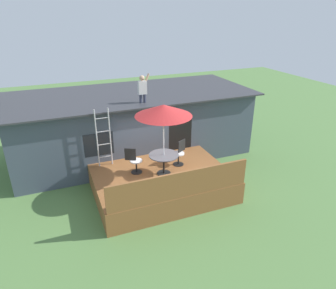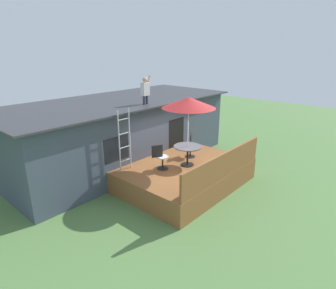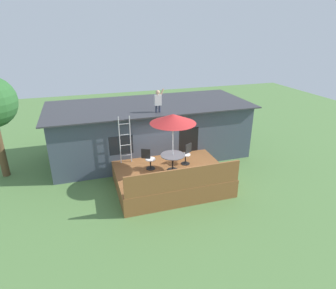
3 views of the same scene
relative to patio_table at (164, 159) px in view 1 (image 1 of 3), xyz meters
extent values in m
plane|color=#567F42|center=(-0.07, 0.10, -1.39)|extent=(40.00, 40.00, 0.00)
cube|color=#424C5B|center=(-0.07, 3.70, 0.00)|extent=(10.00, 4.00, 2.78)
cube|color=#38383D|center=(-0.07, 3.70, 1.42)|extent=(10.50, 4.50, 0.06)
cube|color=black|center=(-1.93, 1.71, 0.16)|extent=(1.10, 0.03, 0.90)
cube|color=black|center=(1.38, 1.71, -0.34)|extent=(1.00, 0.03, 2.00)
cube|color=brown|center=(-0.07, 0.10, -0.99)|extent=(4.72, 3.48, 0.80)
cube|color=brown|center=(-0.07, -1.60, -0.14)|extent=(4.62, 0.08, 0.90)
cylinder|color=black|center=(0.00, 0.00, -0.57)|extent=(0.48, 0.48, 0.03)
cylinder|color=black|center=(0.00, 0.00, -0.22)|extent=(0.07, 0.07, 0.71)
cylinder|color=#4C4C51|center=(0.00, 0.00, 0.14)|extent=(1.04, 1.04, 0.03)
cylinder|color=silver|center=(0.00, 0.00, 0.61)|extent=(0.04, 0.04, 2.40)
cone|color=red|center=(0.00, 0.00, 1.76)|extent=(1.90, 1.90, 0.38)
cylinder|color=silver|center=(-2.02, 1.42, 0.51)|extent=(0.04, 0.04, 2.20)
cylinder|color=silver|center=(-1.54, 1.42, 0.51)|extent=(0.04, 0.04, 2.20)
cylinder|color=silver|center=(-1.78, 1.42, -0.24)|extent=(0.48, 0.03, 0.03)
cylinder|color=silver|center=(-1.78, 1.42, 0.26)|extent=(0.48, 0.03, 0.03)
cylinder|color=silver|center=(-1.78, 1.42, 0.76)|extent=(0.48, 0.03, 0.03)
cylinder|color=silver|center=(-1.78, 1.42, 1.26)|extent=(0.48, 0.03, 0.03)
cylinder|color=#33384C|center=(-0.12, 2.12, 1.62)|extent=(0.10, 0.10, 0.34)
cylinder|color=#33384C|center=(0.04, 2.12, 1.62)|extent=(0.10, 0.10, 0.34)
cube|color=silver|center=(-0.04, 2.12, 2.04)|extent=(0.32, 0.20, 0.50)
sphere|color=tan|center=(-0.04, 2.12, 2.40)|extent=(0.20, 0.20, 0.20)
cylinder|color=tan|center=(0.14, 2.12, 2.34)|extent=(0.26, 0.08, 0.44)
cylinder|color=black|center=(-0.87, 0.45, -0.58)|extent=(0.40, 0.40, 0.02)
cylinder|color=black|center=(-0.87, 0.45, -0.36)|extent=(0.06, 0.06, 0.44)
cylinder|color=silver|center=(-0.87, 0.45, -0.13)|extent=(0.44, 0.44, 0.04)
cube|color=black|center=(-1.05, 0.55, 0.11)|extent=(0.37, 0.22, 0.44)
cylinder|color=black|center=(0.75, 0.44, -0.58)|extent=(0.40, 0.40, 0.02)
cylinder|color=black|center=(0.75, 0.44, -0.36)|extent=(0.06, 0.06, 0.44)
cylinder|color=silver|center=(0.75, 0.44, -0.13)|extent=(0.44, 0.44, 0.04)
cube|color=black|center=(0.93, 0.55, 0.11)|extent=(0.36, 0.24, 0.44)
camera|label=1|loc=(-3.42, -8.90, 4.81)|focal=32.81mm
camera|label=2|loc=(-7.83, -5.97, 3.55)|focal=30.39mm
camera|label=3|loc=(-3.51, -10.49, 5.23)|focal=30.63mm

